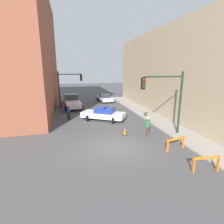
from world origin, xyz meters
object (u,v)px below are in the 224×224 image
police_car (104,114)px  white_truck (72,102)px  pedestrian_crossing (68,112)px  barrier_front (206,161)px  barrier_mid (176,142)px  traffic_light_near (168,94)px  traffic_light_far (67,84)px  pedestrian_sidewalk (148,126)px  traffic_cone (125,131)px  pedestrian_corner (63,106)px  parked_car_near (105,98)px

police_car → white_truck: size_ratio=0.89×
pedestrian_crossing → barrier_front: (7.19, -12.39, -0.24)m
pedestrian_crossing → barrier_mid: 12.00m
traffic_light_near → police_car: traffic_light_near is taller
traffic_light_near → barrier_front: (-0.77, -5.45, -2.91)m
traffic_light_far → pedestrian_sidewalk: bearing=-64.5°
barrier_front → pedestrian_sidewalk: bearing=98.1°
white_truck → traffic_cone: white_truck is taller
barrier_front → pedestrian_corner: bearing=116.6°
barrier_mid → traffic_cone: 4.39m
white_truck → barrier_mid: (6.63, -15.80, -0.29)m
pedestrian_corner → police_car: bearing=136.8°
traffic_light_near → pedestrian_corner: (-8.59, 10.18, -2.67)m
barrier_mid → traffic_cone: bearing=124.9°
barrier_mid → barrier_front: bearing=-89.1°
barrier_front → barrier_mid: bearing=90.9°
police_car → barrier_mid: size_ratio=3.14×
parked_car_near → barrier_front: (1.05, -22.19, -0.06)m
parked_car_near → traffic_light_far: bearing=-158.2°
pedestrian_sidewalk → traffic_cone: pedestrian_sidewalk is taller
traffic_light_far → white_truck: (0.58, -0.61, -2.49)m
barrier_front → traffic_light_far: bearing=110.7°
white_truck → traffic_cone: 12.90m
pedestrian_corner → barrier_front: pedestrian_corner is taller
pedestrian_corner → pedestrian_sidewalk: size_ratio=1.00×
police_car → traffic_light_far: bearing=58.1°
traffic_light_near → pedestrian_corner: 13.58m
pedestrian_sidewalk → traffic_cone: (-1.75, 0.72, -0.54)m
white_truck → traffic_cone: (4.13, -12.21, -0.59)m
police_car → traffic_cone: size_ratio=7.56×
pedestrian_crossing → pedestrian_corner: size_ratio=1.00×
white_truck → pedestrian_corner: size_ratio=3.35×
traffic_light_far → pedestrian_corner: traffic_light_far is taller
traffic_light_near → pedestrian_crossing: size_ratio=3.13×
pedestrian_crossing → traffic_cone: 7.64m
parked_car_near → barrier_front: size_ratio=2.77×
white_truck → police_car: bearing=-71.2°
traffic_light_near → police_car: (-4.20, 5.76, -2.81)m
pedestrian_crossing → traffic_cone: bearing=85.4°
pedestrian_corner → barrier_front: 17.48m
pedestrian_crossing → pedestrian_sidewalk: same height
traffic_light_near → traffic_light_far: (-8.03, 13.71, -0.13)m
white_truck → parked_car_near: white_truck is taller
police_car → pedestrian_sidewalk: bearing=-122.4°
barrier_mid → traffic_light_near: bearing=73.2°
police_car → barrier_front: police_car is taller
pedestrian_crossing → barrier_mid: pedestrian_crossing is taller
traffic_light_far → white_truck: size_ratio=0.94×
pedestrian_crossing → traffic_light_near: bearing=96.9°
traffic_light_far → white_truck: traffic_light_far is taller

